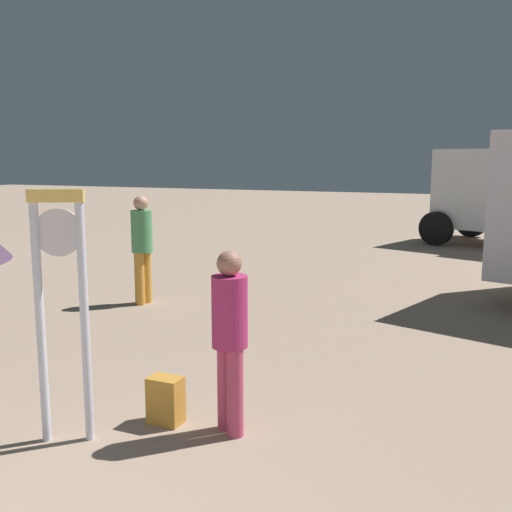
# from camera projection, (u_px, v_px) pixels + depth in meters

# --- Properties ---
(standing_clock) EXTENTS (0.42, 0.27, 2.06)m
(standing_clock) POSITION_uv_depth(u_px,v_px,m) (61.00, 291.00, 4.69)
(standing_clock) COLOR silver
(standing_clock) RESTS_ON ground_plane
(person_near_clock) EXTENTS (0.30, 0.30, 1.56)m
(person_near_clock) POSITION_uv_depth(u_px,v_px,m) (230.00, 333.00, 4.88)
(person_near_clock) COLOR #C04163
(person_near_clock) RESTS_ON ground_plane
(backpack) EXTENTS (0.29, 0.24, 0.42)m
(backpack) POSITION_uv_depth(u_px,v_px,m) (166.00, 400.00, 5.17)
(backpack) COLOR gold
(backpack) RESTS_ON ground_plane
(person_distant) EXTENTS (0.33, 0.33, 1.72)m
(person_distant) POSITION_uv_depth(u_px,v_px,m) (142.00, 244.00, 9.34)
(person_distant) COLOR gold
(person_distant) RESTS_ON ground_plane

